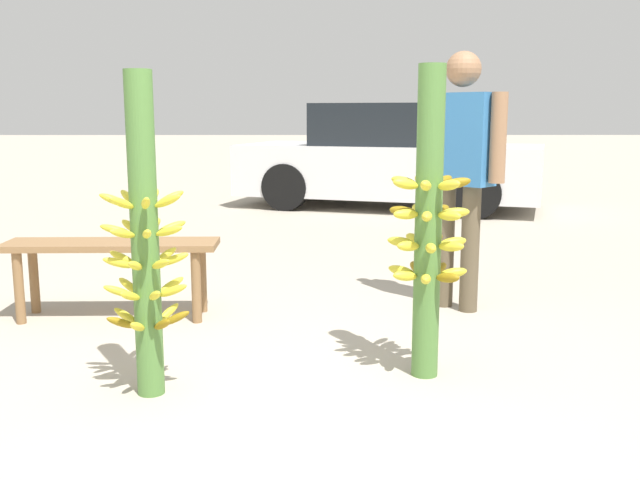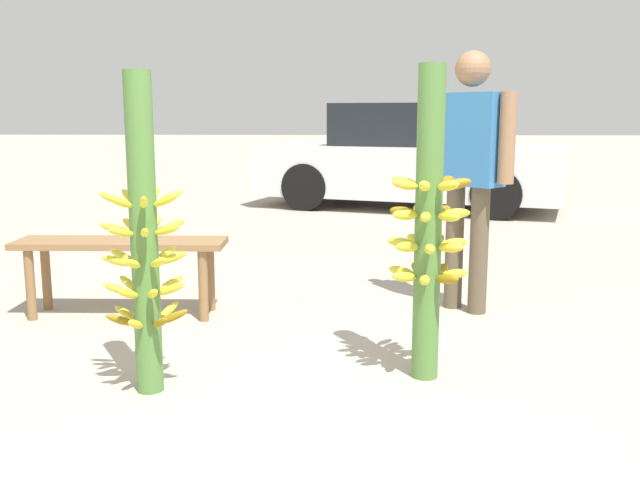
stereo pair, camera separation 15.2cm
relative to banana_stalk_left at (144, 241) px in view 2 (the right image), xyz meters
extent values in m
plane|color=#A89E8C|center=(0.65, -0.29, -0.72)|extent=(80.00, 80.00, 0.00)
cylinder|color=#4C7A38|center=(0.00, 0.00, 0.02)|extent=(0.13, 0.13, 1.48)
ellipsoid|color=gold|center=(-0.07, -0.10, 0.19)|extent=(0.11, 0.14, 0.09)
ellipsoid|color=gold|center=(0.04, -0.12, 0.19)|extent=(0.08, 0.15, 0.09)
ellipsoid|color=gold|center=(0.12, -0.04, 0.19)|extent=(0.15, 0.08, 0.09)
ellipsoid|color=gold|center=(0.11, 0.06, 0.19)|extent=(0.14, 0.11, 0.09)
ellipsoid|color=gold|center=(0.02, 0.12, 0.19)|extent=(0.05, 0.15, 0.09)
ellipsoid|color=gold|center=(-0.09, 0.09, 0.19)|extent=(0.13, 0.13, 0.09)
ellipsoid|color=gold|center=(-0.12, -0.01, 0.19)|extent=(0.15, 0.05, 0.09)
ellipsoid|color=gold|center=(0.12, -0.04, 0.06)|extent=(0.15, 0.09, 0.08)
ellipsoid|color=gold|center=(0.11, 0.07, 0.06)|extent=(0.14, 0.11, 0.08)
ellipsoid|color=gold|center=(0.02, 0.13, 0.06)|extent=(0.06, 0.15, 0.08)
ellipsoid|color=gold|center=(-0.09, 0.09, 0.06)|extent=(0.13, 0.13, 0.08)
ellipsoid|color=gold|center=(-0.13, -0.01, 0.06)|extent=(0.15, 0.05, 0.08)
ellipsoid|color=gold|center=(-0.07, -0.11, 0.06)|extent=(0.11, 0.14, 0.08)
ellipsoid|color=gold|center=(0.04, -0.12, 0.06)|extent=(0.08, 0.15, 0.08)
ellipsoid|color=gold|center=(-0.11, -0.06, -0.08)|extent=(0.14, 0.11, 0.08)
ellipsoid|color=gold|center=(-0.02, -0.12, -0.08)|extent=(0.06, 0.15, 0.08)
ellipsoid|color=gold|center=(0.09, -0.09, -0.08)|extent=(0.13, 0.13, 0.08)
ellipsoid|color=gold|center=(0.13, 0.01, -0.08)|extent=(0.15, 0.05, 0.08)
ellipsoid|color=gold|center=(0.07, 0.10, -0.08)|extent=(0.11, 0.14, 0.08)
ellipsoid|color=gold|center=(-0.04, 0.12, -0.08)|extent=(0.08, 0.15, 0.08)
ellipsoid|color=gold|center=(-0.12, 0.04, -0.08)|extent=(0.15, 0.09, 0.08)
ellipsoid|color=gold|center=(-0.10, 0.07, -0.22)|extent=(0.14, 0.11, 0.09)
ellipsoid|color=gold|center=(-0.12, -0.03, -0.22)|extent=(0.15, 0.07, 0.09)
ellipsoid|color=gold|center=(-0.05, -0.12, -0.22)|extent=(0.09, 0.15, 0.09)
ellipsoid|color=gold|center=(0.06, -0.11, -0.22)|extent=(0.10, 0.14, 0.09)
ellipsoid|color=gold|center=(0.12, -0.02, -0.22)|extent=(0.15, 0.06, 0.09)
ellipsoid|color=gold|center=(0.09, 0.08, -0.22)|extent=(0.13, 0.12, 0.09)
ellipsoid|color=gold|center=(-0.01, 0.12, -0.22)|extent=(0.04, 0.15, 0.09)
ellipsoid|color=olive|center=(0.08, -0.09, -0.36)|extent=(0.12, 0.13, 0.09)
ellipsoid|color=olive|center=(0.12, 0.01, -0.36)|extent=(0.15, 0.05, 0.09)
ellipsoid|color=gold|center=(0.07, 0.10, -0.36)|extent=(0.11, 0.14, 0.09)
ellipsoid|color=gold|center=(-0.04, 0.12, -0.36)|extent=(0.08, 0.15, 0.09)
ellipsoid|color=gold|center=(-0.11, 0.05, -0.36)|extent=(0.15, 0.09, 0.09)
ellipsoid|color=olive|center=(-0.11, -0.06, -0.36)|extent=(0.14, 0.10, 0.09)
ellipsoid|color=gold|center=(-0.02, -0.12, -0.36)|extent=(0.06, 0.15, 0.09)
cylinder|color=#4C7A38|center=(1.32, 0.23, 0.04)|extent=(0.13, 0.13, 1.52)
ellipsoid|color=gold|center=(1.20, 0.18, 0.25)|extent=(0.15, 0.10, 0.07)
ellipsoid|color=gold|center=(1.28, 0.11, 0.25)|extent=(0.09, 0.15, 0.07)
ellipsoid|color=gold|center=(1.39, 0.13, 0.25)|extent=(0.12, 0.15, 0.07)
ellipsoid|color=olive|center=(1.45, 0.22, 0.25)|extent=(0.15, 0.06, 0.07)
ellipsoid|color=olive|center=(1.40, 0.33, 0.25)|extent=(0.13, 0.14, 0.07)
ellipsoid|color=gold|center=(1.30, 0.36, 0.25)|extent=(0.07, 0.15, 0.07)
ellipsoid|color=gold|center=(1.20, 0.29, 0.25)|extent=(0.15, 0.11, 0.07)
ellipsoid|color=gold|center=(1.20, 0.17, 0.10)|extent=(0.15, 0.11, 0.06)
ellipsoid|color=gold|center=(1.29, 0.10, 0.10)|extent=(0.08, 0.15, 0.06)
ellipsoid|color=gold|center=(1.40, 0.13, 0.10)|extent=(0.13, 0.14, 0.06)
ellipsoid|color=gold|center=(1.45, 0.23, 0.10)|extent=(0.14, 0.05, 0.06)
ellipsoid|color=olive|center=(1.40, 0.33, 0.10)|extent=(0.12, 0.14, 0.06)
ellipsoid|color=gold|center=(1.29, 0.36, 0.10)|extent=(0.08, 0.15, 0.06)
ellipsoid|color=olive|center=(1.20, 0.29, 0.10)|extent=(0.15, 0.10, 0.06)
ellipsoid|color=gold|center=(1.19, 0.26, -0.05)|extent=(0.15, 0.08, 0.06)
ellipsoid|color=gold|center=(1.21, 0.15, -0.05)|extent=(0.14, 0.12, 0.06)
ellipsoid|color=gold|center=(1.31, 0.10, -0.05)|extent=(0.05, 0.14, 0.06)
ellipsoid|color=gold|center=(1.42, 0.15, -0.05)|extent=(0.14, 0.13, 0.06)
ellipsoid|color=gold|center=(1.45, 0.25, -0.05)|extent=(0.15, 0.07, 0.06)
ellipsoid|color=olive|center=(1.38, 0.35, -0.05)|extent=(0.11, 0.15, 0.06)
ellipsoid|color=gold|center=(1.27, 0.35, -0.05)|extent=(0.10, 0.15, 0.06)
ellipsoid|color=olive|center=(1.28, 0.36, -0.20)|extent=(0.08, 0.15, 0.07)
ellipsoid|color=gold|center=(1.20, 0.28, -0.20)|extent=(0.15, 0.10, 0.07)
ellipsoid|color=gold|center=(1.20, 0.17, -0.20)|extent=(0.15, 0.11, 0.07)
ellipsoid|color=gold|center=(1.29, 0.10, -0.20)|extent=(0.07, 0.15, 0.07)
ellipsoid|color=olive|center=(1.40, 0.13, -0.20)|extent=(0.13, 0.14, 0.07)
ellipsoid|color=gold|center=(1.45, 0.23, -0.20)|extent=(0.14, 0.05, 0.07)
ellipsoid|color=olive|center=(1.39, 0.33, -0.20)|extent=(0.12, 0.14, 0.07)
cylinder|color=brown|center=(1.64, 1.54, -0.30)|extent=(0.17, 0.17, 0.83)
cylinder|color=brown|center=(1.78, 1.40, -0.30)|extent=(0.17, 0.17, 0.83)
cube|color=#3372B2|center=(1.71, 1.47, 0.41)|extent=(0.44, 0.44, 0.59)
cylinder|color=#936B4C|center=(1.52, 1.65, 0.42)|extent=(0.14, 0.14, 0.56)
cylinder|color=#936B4C|center=(1.91, 1.28, 0.42)|extent=(0.14, 0.14, 0.56)
sphere|color=#936B4C|center=(1.71, 1.47, 0.85)|extent=(0.23, 0.23, 0.23)
cube|color=olive|center=(-0.52, 1.26, -0.24)|extent=(1.34, 0.37, 0.04)
cylinder|color=olive|center=(-1.07, 1.38, -0.49)|extent=(0.06, 0.06, 0.46)
cylinder|color=olive|center=(0.02, 1.40, -0.49)|extent=(0.06, 0.06, 0.46)
cylinder|color=olive|center=(-1.07, 1.13, -0.49)|extent=(0.06, 0.06, 0.46)
cylinder|color=olive|center=(0.03, 1.15, -0.49)|extent=(0.06, 0.06, 0.46)
cube|color=silver|center=(1.80, 6.72, -0.20)|extent=(4.38, 2.87, 0.69)
cube|color=black|center=(1.96, 6.67, 0.43)|extent=(2.60, 2.17, 0.56)
cylinder|color=black|center=(0.37, 6.38, -0.40)|extent=(0.66, 0.39, 0.63)
cylinder|color=black|center=(0.84, 7.84, -0.40)|extent=(0.66, 0.39, 0.63)
cylinder|color=black|center=(2.76, 5.60, -0.40)|extent=(0.66, 0.39, 0.63)
cylinder|color=black|center=(3.24, 7.06, -0.40)|extent=(0.66, 0.39, 0.63)
camera|label=1|loc=(0.77, -3.17, 0.58)|focal=40.00mm
camera|label=2|loc=(0.92, -3.17, 0.58)|focal=40.00mm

